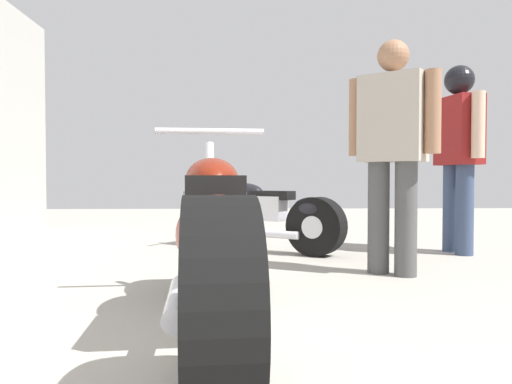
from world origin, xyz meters
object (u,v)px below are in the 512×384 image
Objects in this scene: mechanic_in_blue at (393,142)px; motorcycle_black_naked at (262,216)px; mechanic_with_helmet at (459,141)px; motorcycle_maroon_cruiser at (213,243)px.

motorcycle_black_naked is at bearing 127.07° from mechanic_in_blue.
mechanic_with_helmet is (1.90, -0.22, 0.74)m from motorcycle_black_naked.
mechanic_in_blue reaches higher than motorcycle_maroon_cruiser.
mechanic_in_blue is 1.40m from mechanic_with_helmet.
mechanic_with_helmet is at bearing 47.06° from motorcycle_maroon_cruiser.
mechanic_in_blue is 0.97× the size of mechanic_with_helmet.
mechanic_with_helmet is (0.97, 1.01, 0.09)m from mechanic_in_blue.
mechanic_with_helmet reaches higher than motorcycle_black_naked.
motorcycle_black_naked is 1.68m from mechanic_in_blue.
motorcycle_black_naked is 0.92× the size of mechanic_in_blue.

